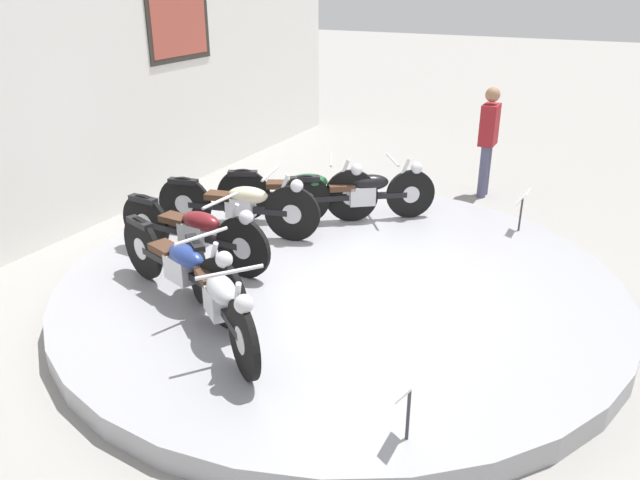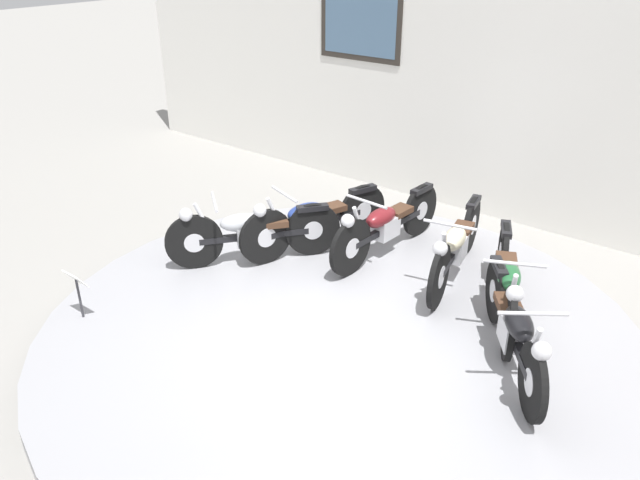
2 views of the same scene
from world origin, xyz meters
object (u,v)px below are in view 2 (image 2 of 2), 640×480
(motorcycle_silver, at_px, (251,231))
(motorcycle_green, at_px, (507,281))
(motorcycle_cream, at_px, (456,245))
(motorcycle_black, at_px, (514,328))
(motorcycle_blue, at_px, (313,219))
(info_placard_front_left, at_px, (77,285))
(motorcycle_maroon, at_px, (386,224))

(motorcycle_silver, xyz_separation_m, motorcycle_green, (2.73, 0.68, 0.01))
(motorcycle_silver, xyz_separation_m, motorcycle_cream, (1.99, 1.08, 0.01))
(motorcycle_cream, relative_size, motorcycle_black, 1.21)
(motorcycle_silver, relative_size, motorcycle_blue, 0.83)
(motorcycle_cream, xyz_separation_m, info_placard_front_left, (-2.52, -2.95, -0.03))
(motorcycle_cream, relative_size, info_placard_front_left, 3.87)
(motorcycle_black, relative_size, info_placard_front_left, 3.21)
(motorcycle_cream, bearing_deg, info_placard_front_left, -130.45)
(motorcycle_maroon, xyz_separation_m, motorcycle_black, (1.99, -1.08, -0.01))
(motorcycle_maroon, height_order, motorcycle_black, motorcycle_maroon)
(motorcycle_silver, height_order, motorcycle_black, motorcycle_silver)
(motorcycle_cream, height_order, motorcycle_green, same)
(motorcycle_cream, distance_m, motorcycle_black, 1.54)
(motorcycle_green, bearing_deg, motorcycle_silver, -166.05)
(motorcycle_blue, xyz_separation_m, motorcycle_maroon, (0.74, 0.41, -0.00))
(motorcycle_silver, xyz_separation_m, motorcycle_maroon, (1.10, 1.08, 0.00))
(motorcycle_black, bearing_deg, motorcycle_blue, 166.03)
(motorcycle_maroon, distance_m, motorcycle_black, 2.26)
(motorcycle_silver, relative_size, motorcycle_cream, 0.80)
(motorcycle_black, bearing_deg, motorcycle_maroon, 151.35)
(motorcycle_silver, bearing_deg, motorcycle_maroon, 44.41)
(motorcycle_blue, relative_size, motorcycle_maroon, 0.96)
(motorcycle_blue, xyz_separation_m, motorcycle_green, (2.37, 0.00, 0.01))
(motorcycle_blue, distance_m, motorcycle_cream, 1.68)
(motorcycle_silver, distance_m, motorcycle_black, 3.09)
(motorcycle_maroon, bearing_deg, motorcycle_green, -13.92)
(motorcycle_green, relative_size, motorcycle_black, 1.12)
(motorcycle_green, distance_m, info_placard_front_left, 4.13)
(motorcycle_maroon, relative_size, motorcycle_black, 1.22)
(motorcycle_silver, distance_m, motorcycle_cream, 2.27)
(motorcycle_blue, height_order, info_placard_front_left, motorcycle_blue)
(motorcycle_blue, relative_size, info_placard_front_left, 3.73)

